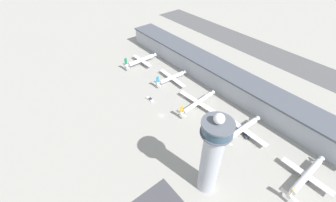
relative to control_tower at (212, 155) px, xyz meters
The scene contains 11 objects.
ground_plane 74.49m from the control_tower, 165.51° to the left, with size 1000.00×1000.00×0.00m, color #9E9B93.
terminal_building 111.06m from the control_tower, 127.14° to the left, with size 255.81×25.00×19.49m.
runway_strip 196.39m from the control_tower, 109.86° to the left, with size 383.71×44.00×0.01m, color #515154.
control_tower is the anchor object (origin of this frame).
airplane_gate_alpha 155.58m from the control_tower, 160.85° to the left, with size 30.77×40.06×13.92m.
airplane_gate_bravo 116.22m from the control_tower, 150.77° to the left, with size 37.14×36.08×11.92m.
airplane_gate_charlie 78.29m from the control_tower, 138.93° to the left, with size 42.04×43.23×11.95m.
airplane_gate_delta 59.94m from the control_tower, 103.59° to the left, with size 41.70×39.12×12.69m.
airplane_gate_echo 67.12m from the control_tower, 54.14° to the left, with size 32.09×42.10×12.50m.
service_truck_catering 60.18m from the control_tower, 99.73° to the left, with size 6.99×5.26×3.11m.
service_truck_fuel 95.60m from the control_tower, 166.43° to the left, with size 8.22×2.65×2.40m.
Camera 1 is at (107.39, -80.65, 128.25)m, focal length 24.00 mm.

